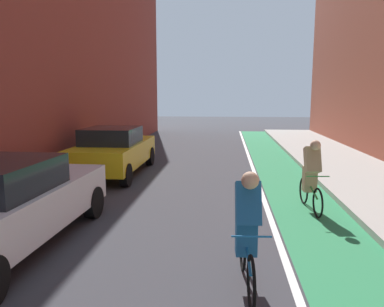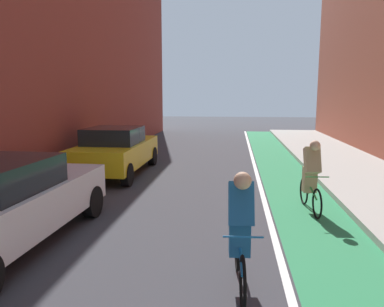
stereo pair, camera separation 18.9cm
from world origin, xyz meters
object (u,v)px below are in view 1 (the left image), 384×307
object	(u,v)px
parked_sedan_yellow_cab	(114,150)
cyclist_trailing	(311,173)
cyclist_mid	(247,229)
parked_sedan_white	(4,204)

from	to	relation	value
parked_sedan_yellow_cab	cyclist_trailing	size ratio (longest dim) A/B	2.61
parked_sedan_yellow_cab	cyclist_trailing	world-z (taller)	cyclist_trailing
parked_sedan_yellow_cab	cyclist_mid	size ratio (longest dim) A/B	2.55
parked_sedan_white	parked_sedan_yellow_cab	bearing A→B (deg)	89.99
cyclist_mid	cyclist_trailing	size ratio (longest dim) A/B	1.02
parked_sedan_yellow_cab	parked_sedan_white	bearing A→B (deg)	-90.01
cyclist_trailing	parked_sedan_yellow_cab	bearing A→B (deg)	148.82
parked_sedan_white	parked_sedan_yellow_cab	distance (m)	6.02
cyclist_mid	cyclist_trailing	xyz separation A→B (m)	(1.59, 3.58, 0.04)
parked_sedan_yellow_cab	cyclist_mid	distance (m)	7.92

